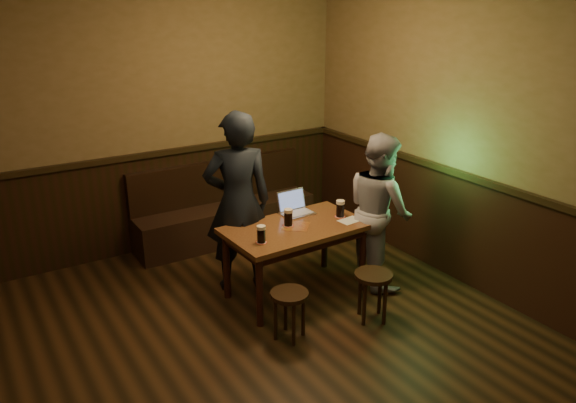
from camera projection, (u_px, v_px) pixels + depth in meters
The scene contains 12 objects.
room at pixel (266, 232), 4.00m from camera, with size 5.04×6.04×2.84m.
bench at pixel (225, 215), 6.75m from camera, with size 2.20×0.50×0.95m.
pub_table at pixel (296, 235), 5.39m from camera, with size 1.37×0.81×0.73m.
stool_left at pixel (289, 302), 4.75m from camera, with size 0.40×0.40×0.44m.
stool_right at pixel (373, 283), 5.03m from camera, with size 0.43×0.43×0.46m.
pint_left at pixel (261, 234), 4.97m from camera, with size 0.10×0.10×0.16m.
pint_mid at pixel (288, 217), 5.34m from camera, with size 0.11×0.11×0.17m.
pint_right at pixel (340, 209), 5.55m from camera, with size 0.11×0.11×0.17m.
laptop at pixel (295, 207), 5.66m from camera, with size 0.33×0.26×0.23m.
menu at pixel (350, 220), 5.49m from camera, with size 0.22×0.15×0.00m, color silver.
person_suit at pixel (238, 203), 5.44m from camera, with size 0.66×0.43×1.81m, color black.
person_grey at pixel (379, 210), 5.61m from camera, with size 0.76×0.59×1.56m, color #97969C.
Camera 1 is at (-1.82, -2.99, 2.78)m, focal length 35.00 mm.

